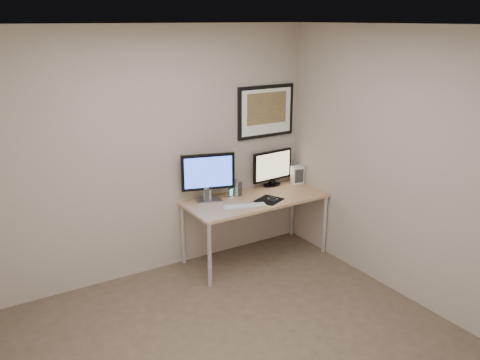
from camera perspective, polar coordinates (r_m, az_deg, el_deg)
The scene contains 13 objects.
floor at distance 4.52m, azimuth 0.45°, elevation -18.14°, with size 3.60×3.60×0.00m, color #4B3F2E.
room at distance 4.17m, azimuth -2.78°, elevation 3.80°, with size 3.60×3.60×3.60m.
desk at distance 5.69m, azimuth 1.77°, elevation -2.65°, with size 1.60×0.70×0.73m.
framed_art at distance 5.90m, azimuth 2.93°, elevation 7.71°, with size 0.75×0.04×0.60m.
monitor_large at distance 5.49m, azimuth -3.59°, elevation 0.53°, with size 0.57×0.26×0.53m.
monitor_tv at distance 6.02m, azimuth 3.65°, elevation 1.44°, with size 0.55×0.14×0.43m.
speaker_left at distance 5.55m, azimuth -3.83°, elevation -1.61°, with size 0.07×0.07×0.16m, color #A7A6AB.
speaker_right at distance 5.69m, azimuth -0.31°, elevation -0.93°, with size 0.08×0.08×0.19m, color #A7A6AB.
phone_dock at distance 5.66m, azimuth -1.03°, elevation -1.44°, with size 0.05×0.05×0.12m, color black.
keyboard at distance 5.41m, azimuth 0.52°, elevation -2.93°, with size 0.46×0.12×0.02m, color silver.
mousepad at distance 5.61m, azimuth 3.27°, elevation -2.26°, with size 0.28×0.25×0.00m, color black.
mouse at distance 5.60m, azimuth 3.68°, elevation -2.09°, with size 0.06×0.10×0.03m, color black.
fan_unit at distance 6.18m, azimuth 6.45°, elevation 0.58°, with size 0.14×0.10×0.21m, color white.
Camera 1 is at (-1.95, -3.10, 2.65)m, focal length 38.00 mm.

